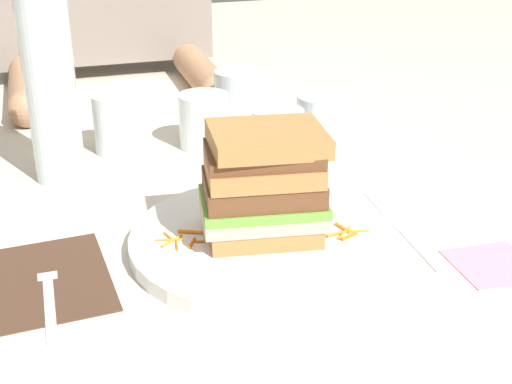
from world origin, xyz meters
The scene contains 25 objects.
ground_plane centered at (0.00, 0.00, 0.00)m, with size 3.00×3.00×0.00m, color beige.
main_plate centered at (-0.01, 0.00, 0.01)m, with size 0.30×0.30×0.02m, color white.
sandwich centered at (-0.01, 0.00, 0.08)m, with size 0.15×0.11×0.12m.
carrot_shred_0 centered at (-0.11, 0.02, 0.02)m, with size 0.00×0.00×0.02m, color orange.
carrot_shred_1 centered at (-0.11, 0.00, 0.02)m, with size 0.00×0.00×0.02m, color orange.
carrot_shred_2 centered at (-0.11, 0.01, 0.02)m, with size 0.00×0.00×0.03m, color orange.
carrot_shred_3 centered at (-0.07, 0.00, 0.02)m, with size 0.00×0.00×0.03m, color orange.
carrot_shred_4 centered at (-0.09, 0.00, 0.02)m, with size 0.00×0.00×0.02m, color orange.
carrot_shred_5 centered at (-0.09, 0.03, 0.02)m, with size 0.00×0.00×0.03m, color orange.
carrot_shred_6 centered at (-0.11, 0.02, 0.02)m, with size 0.00×0.00×0.03m, color orange.
carrot_shred_7 centered at (0.09, -0.03, 0.02)m, with size 0.00×0.00×0.03m, color orange.
carrot_shred_8 centered at (0.08, -0.02, 0.02)m, with size 0.00×0.00×0.02m, color orange.
carrot_shred_9 centered at (0.07, -0.03, 0.02)m, with size 0.00×0.00×0.03m, color orange.
carrot_shred_10 centered at (0.08, -0.04, 0.02)m, with size 0.00×0.00×0.02m, color orange.
carrot_shred_11 centered at (0.08, -0.03, 0.02)m, with size 0.00×0.00×0.03m, color orange.
napkin_dark centered at (-0.24, 0.00, 0.00)m, with size 0.12×0.17×0.00m, color #4C3323.
fork centered at (-0.24, -0.02, 0.00)m, with size 0.02×0.17×0.00m.
knife centered at (0.16, -0.01, 0.00)m, with size 0.03×0.20×0.00m.
juice_glass centered at (0.08, 0.22, 0.04)m, with size 0.07×0.07×0.08m.
water_bottle centered at (-0.21, 0.27, 0.14)m, with size 0.07×0.07×0.31m.
empty_tumbler_0 centered at (-0.13, 0.34, 0.04)m, with size 0.06×0.06×0.09m, color silver.
empty_tumbler_1 centered at (0.00, 0.32, 0.04)m, with size 0.08×0.08×0.08m, color silver.
empty_tumbler_2 centered at (0.07, 0.40, 0.05)m, with size 0.08×0.08×0.09m, color silver.
empty_tumbler_3 centered at (0.17, 0.27, 0.04)m, with size 0.08×0.08×0.08m, color silver.
napkin_pink centered at (0.21, -0.11, 0.00)m, with size 0.08×0.08×0.00m, color pink.
Camera 1 is at (-0.22, -0.66, 0.39)m, focal length 49.57 mm.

